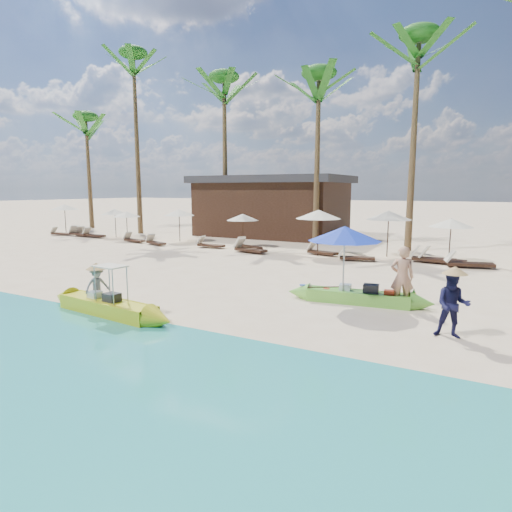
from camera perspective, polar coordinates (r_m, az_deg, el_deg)
The scene contains 36 objects.
ground at distance 12.59m, azimuth -0.84°, elevation -6.61°, with size 240.00×240.00×0.00m, color beige.
wet_sand_strip at distance 8.82m, azimuth -17.49°, elevation -13.95°, with size 240.00×4.50×0.01m, color tan.
green_canoe at distance 13.12m, azimuth 13.39°, elevation -5.28°, with size 4.79×0.99×0.61m.
yellow_canoe at distance 12.33m, azimuth -19.21°, elevation -6.37°, with size 5.29×0.97×1.37m.
tourist at distance 12.86m, azimuth 18.90°, elevation -2.68°, with size 0.65×0.43×1.78m, color tan.
vendor_green at distance 10.74m, azimuth 24.74°, elevation -5.92°, with size 0.75×0.58×1.54m, color #151439.
vendor_yellow at distance 12.79m, azimuth -20.41°, elevation -3.68°, with size 0.68×0.39×1.05m, color gray.
blue_umbrella at distance 12.76m, azimuth 11.74°, elevation 2.92°, with size 2.14×2.14×2.30m.
resort_parasol_0 at distance 36.70m, azimuth -24.18°, elevation 5.97°, with size 2.14×2.14×2.20m.
lounger_0_left at distance 34.54m, azimuth -24.59°, elevation 2.82°, with size 1.73×0.87×0.56m.
lounger_0_right at distance 33.41m, azimuth -22.50°, elevation 2.83°, with size 2.02×0.83×0.67m.
resort_parasol_1 at distance 31.87m, azimuth -18.30°, elevation 5.63°, with size 1.93×1.93×1.99m.
lounger_1_left at distance 33.45m, azimuth -22.00°, elevation 2.83°, with size 1.89×1.12×0.61m.
lounger_1_right at distance 32.19m, azimuth -20.92°, elevation 2.68°, with size 1.81×0.58×0.61m.
resort_parasol_2 at distance 30.10m, azimuth -16.89°, elevation 5.36°, with size 1.84×1.84×1.89m.
lounger_2_left at distance 28.46m, azimuth -16.01°, elevation 2.14°, with size 1.71×0.71×0.56m.
resort_parasol_3 at distance 28.16m, azimuth -10.21°, elevation 5.73°, with size 2.02×2.02×2.08m.
lounger_3_left at distance 26.80m, azimuth -13.30°, elevation 1.85°, with size 1.72×1.02×0.56m.
lounger_3_right at distance 24.96m, azimuth -6.24°, elevation 1.55°, with size 1.72×0.55×0.58m.
resort_parasol_4 at distance 24.87m, azimuth -1.79°, elevation 5.19°, with size 1.89×1.89×1.95m.
lounger_4_left at distance 24.10m, azimuth -1.15°, elevation 1.36°, with size 1.88×1.13×0.61m.
lounger_4_right at distance 22.86m, azimuth -0.98°, elevation 0.99°, with size 2.01×0.96×0.66m.
resort_parasol_5 at distance 21.77m, azimuth 8.33°, elevation 5.51°, with size 2.28×2.28×2.35m.
lounger_5_left at distance 22.33m, azimuth 8.61°, elevation 0.62°, with size 1.75×0.90×0.57m.
resort_parasol_6 at distance 22.32m, azimuth 17.28°, elevation 5.21°, with size 2.25×2.25×2.31m.
lounger_6_left at distance 20.78m, azimuth 13.01°, elevation -0.11°, with size 1.78×0.95×0.58m.
lounger_6_right at distance 21.35m, azimuth 22.23°, elevation -0.22°, with size 2.02×0.70×0.68m.
resort_parasol_7 at distance 21.53m, azimuth 24.59°, elevation 4.04°, with size 1.98×1.98×2.04m.
lounger_7_left at distance 21.16m, azimuth 23.31°, elevation -0.36°, with size 2.03×0.73×0.68m.
lounger_7_right at distance 20.59m, azimuth 26.28°, elevation -0.80°, with size 2.06×1.05×0.67m.
palm_0 at distance 40.45m, azimuth -21.67°, elevation 15.03°, with size 2.08×2.08×9.90m.
palm_1 at distance 34.88m, azimuth -15.89°, elevation 20.92°, with size 2.08×2.08×13.60m.
palm_2 at distance 30.99m, azimuth -4.25°, elevation 19.69°, with size 2.08×2.08×11.33m.
palm_3 at distance 27.04m, azimuth 8.33°, elevation 19.92°, with size 2.08×2.08×10.52m.
palm_4 at distance 25.61m, azimuth 20.72°, elevation 22.10°, with size 2.08×2.08×11.70m.
pavilion_west at distance 31.37m, azimuth 2.11°, elevation 6.75°, with size 10.80×6.60×4.30m.
Camera 1 is at (5.95, -10.57, 3.37)m, focal length 30.00 mm.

